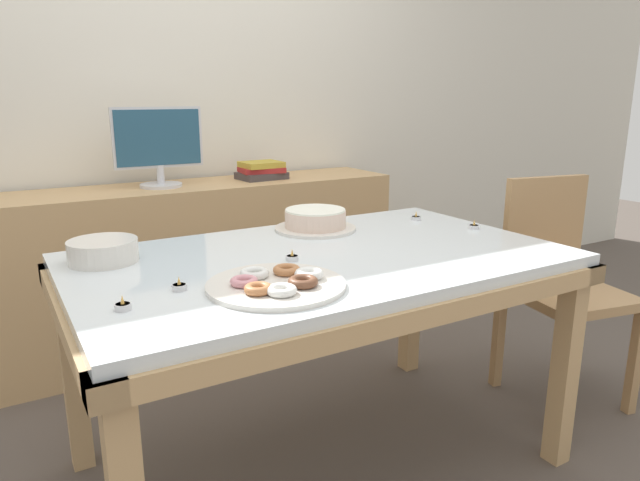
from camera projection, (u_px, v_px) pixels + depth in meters
ground_plane at (321, 462)px, 2.04m from camera, size 12.00×12.00×0.00m
wall_back at (174, 91)px, 2.98m from camera, size 8.00×0.10×2.60m
dining_table at (321, 281)px, 1.88m from camera, size 1.60×0.96×0.77m
chair at (558, 278)px, 2.42m from camera, size 0.49×0.49×0.94m
sideboard at (202, 265)px, 2.95m from camera, size 2.06×0.44×0.85m
computer_monitor at (159, 147)px, 2.71m from camera, size 0.42×0.20×0.38m
book_stack at (261, 171)px, 3.01m from camera, size 0.25×0.20×0.09m
cake_chocolate_round at (315, 221)px, 2.17m from camera, size 0.31×0.31×0.08m
pastry_platter at (277, 283)px, 1.52m from camera, size 0.38×0.38×0.04m
plate_stack at (103, 251)px, 1.76m from camera, size 0.21×0.21×0.07m
tealight_near_cakes at (179, 286)px, 1.51m from camera, size 0.04×0.04×0.04m
tealight_right_edge at (474, 226)px, 2.20m from camera, size 0.04×0.04×0.04m
tealight_left_edge at (292, 257)px, 1.78m from camera, size 0.04×0.04×0.04m
tealight_near_front at (123, 306)px, 1.37m from camera, size 0.04×0.04×0.04m
tealight_centre at (416, 218)px, 2.35m from camera, size 0.04×0.04×0.04m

